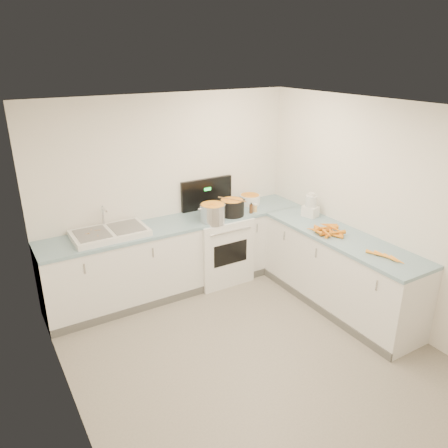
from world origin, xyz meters
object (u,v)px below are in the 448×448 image
extract_bottle (251,209)px  stove (218,246)px  steel_pot (213,213)px  black_pot (232,208)px  mixing_bowl (250,200)px  spice_jar (255,208)px  food_processor (311,207)px  sink (110,233)px

extract_bottle → stove: bearing=154.9°
steel_pot → black_pot: (0.32, 0.05, -0.01)m
mixing_bowl → extract_bottle: (-0.20, -0.32, -0.01)m
stove → extract_bottle: stove is taller
spice_jar → food_processor: food_processor is taller
steel_pot → extract_bottle: bearing=-1.6°
stove → extract_bottle: bearing=-25.1°
steel_pot → stove: bearing=45.7°
mixing_bowl → spice_jar: mixing_bowl is taller
extract_bottle → steel_pot: bearing=178.4°
stove → food_processor: stove is taller
extract_bottle → mixing_bowl: bearing=58.4°
steel_pot → spice_jar: bearing=-0.0°
black_pot → food_processor: bearing=-33.5°
sink → mixing_bowl: size_ratio=2.94×
steel_pot → extract_bottle: size_ratio=2.72×
spice_jar → food_processor: size_ratio=0.30×
stove → spice_jar: 0.73m
steel_pot → spice_jar: 0.66m
stove → black_pot: 0.59m
stove → black_pot: (0.15, -0.12, 0.56)m
sink → steel_pot: 1.29m
sink → extract_bottle: (1.86, -0.21, 0.02)m
black_pot → extract_bottle: bearing=-14.5°
sink → spice_jar: size_ratio=8.98×
stove → mixing_bowl: bearing=11.9°
sink → black_pot: (1.60, -0.14, 0.06)m
sink → mixing_bowl: (2.05, 0.11, 0.03)m
steel_pot → food_processor: food_processor is taller
sink → steel_pot: sink is taller
steel_pot → black_pot: bearing=9.1°
stove → food_processor: bearing=-34.5°
stove → food_processor: (1.01, -0.69, 0.60)m
black_pot → mixing_bowl: bearing=28.8°
sink → black_pot: size_ratio=2.68×
black_pot → spice_jar: bearing=-8.6°
extract_bottle → spice_jar: (0.08, 0.02, -0.01)m
sink → mixing_bowl: bearing=3.1°
stove → spice_jar: size_ratio=14.20×
sink → food_processor: 2.56m
sink → food_processor: bearing=-16.1°
extract_bottle → black_pot: bearing=165.5°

